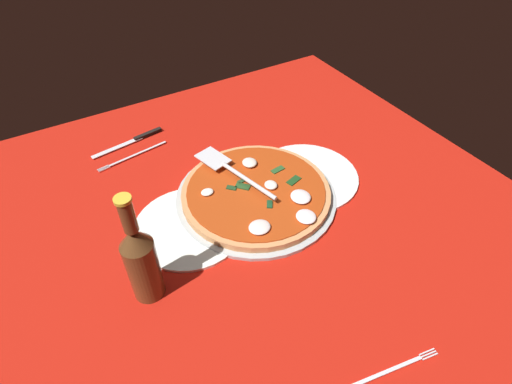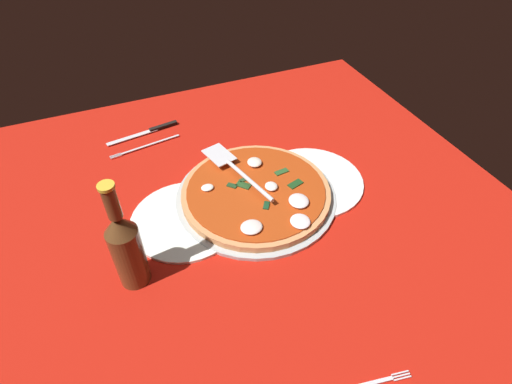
{
  "view_description": "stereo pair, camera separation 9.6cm",
  "coord_description": "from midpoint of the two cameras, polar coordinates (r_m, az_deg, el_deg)",
  "views": [
    {
      "loc": [
        -35.73,
        -58.24,
        67.4
      ],
      "look_at": [
        0.02,
        2.08,
        2.3
      ],
      "focal_mm": 28.95,
      "sensor_mm": 36.0,
      "label": 1
    },
    {
      "loc": [
        -27.19,
        -62.54,
        67.4
      ],
      "look_at": [
        0.02,
        2.08,
        2.3
      ],
      "focal_mm": 28.95,
      "sensor_mm": 36.0,
      "label": 2
    }
  ],
  "objects": [
    {
      "name": "ground_plane",
      "position": [
        0.96,
        -2.22,
        -2.04
      ],
      "size": [
        115.09,
        115.09,
        0.8
      ],
      "primitive_type": "cube",
      "color": "#B6180D"
    },
    {
      "name": "checker_pattern",
      "position": [
        0.96,
        -2.23,
        -1.85
      ],
      "size": [
        115.09,
        115.09,
        0.1
      ],
      "color": "silver",
      "rests_on": "ground_plane"
    },
    {
      "name": "pizza_pan",
      "position": [
        0.97,
        -2.83,
        -0.83
      ],
      "size": [
        37.33,
        37.33,
        1.2
      ],
      "primitive_type": "cylinder",
      "color": "#AEB9BB",
      "rests_on": "ground_plane"
    },
    {
      "name": "dinner_plate_left",
      "position": [
        0.92,
        -12.12,
        -4.89
      ],
      "size": [
        24.28,
        24.28,
        1.0
      ],
      "primitive_type": "cylinder",
      "color": "white",
      "rests_on": "ground_plane"
    },
    {
      "name": "dinner_plate_right",
      "position": [
        1.02,
        4.29,
        2.01
      ],
      "size": [
        25.67,
        25.67,
        1.0
      ],
      "primitive_type": "cylinder",
      "color": "white",
      "rests_on": "ground_plane"
    },
    {
      "name": "pizza",
      "position": [
        0.95,
        -2.76,
        -0.19
      ],
      "size": [
        34.56,
        34.56,
        3.23
      ],
      "color": "tan",
      "rests_on": "pizza_pan"
    },
    {
      "name": "pizza_server",
      "position": [
        0.98,
        -6.05,
        2.83
      ],
      "size": [
        9.46,
        25.03,
        1.0
      ],
      "rotation": [
        0.0,
        0.0,
        1.83
      ],
      "color": "silver",
      "rests_on": "pizza"
    },
    {
      "name": "place_setting_far",
      "position": [
        1.18,
        -18.83,
        5.58
      ],
      "size": [
        21.26,
        16.26,
        1.4
      ],
      "rotation": [
        0.0,
        0.0,
        3.3
      ],
      "color": "white",
      "rests_on": "ground_plane"
    },
    {
      "name": "beer_bottle",
      "position": [
        0.77,
        -19.11,
        -9.12
      ],
      "size": [
        5.82,
        5.82,
        24.7
      ],
      "color": "brown",
      "rests_on": "ground_plane"
    }
  ]
}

